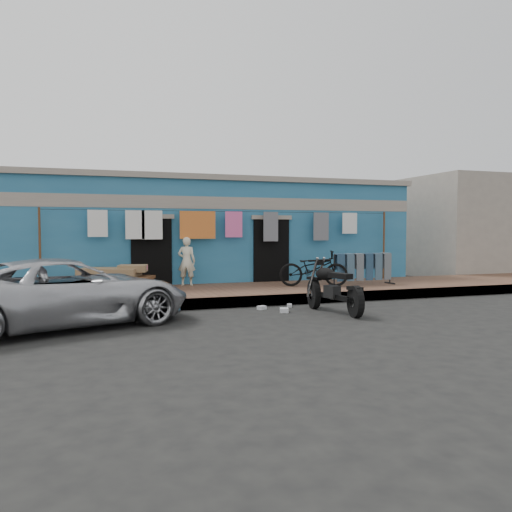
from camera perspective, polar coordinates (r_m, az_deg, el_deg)
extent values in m
plane|color=black|center=(10.28, 3.55, -6.97)|extent=(80.00, 80.00, 0.00)
cube|color=brown|center=(13.06, -1.39, -4.28)|extent=(28.00, 3.00, 0.25)
cube|color=gray|center=(11.69, 0.70, -5.13)|extent=(28.00, 0.10, 0.25)
cube|color=#24628B|center=(16.82, -5.39, 2.38)|extent=(12.00, 5.00, 3.20)
cube|color=#9E9384|center=(14.47, -3.22, 6.05)|extent=(12.00, 0.14, 0.35)
cube|color=#9E9384|center=(16.88, -5.41, 8.09)|extent=(12.20, 5.20, 0.16)
cube|color=black|center=(13.98, -11.85, -0.05)|extent=(1.10, 0.10, 2.10)
cube|color=black|center=(14.79, 1.75, 0.17)|extent=(1.10, 0.10, 2.10)
cube|color=#9E9384|center=(22.07, 23.71, 3.06)|extent=(6.00, 5.00, 3.80)
cylinder|color=brown|center=(13.70, -23.47, 0.75)|extent=(0.06, 0.06, 2.10)
cylinder|color=brown|center=(16.23, 14.40, 1.21)|extent=(0.06, 0.06, 2.10)
cylinder|color=black|center=(14.16, -2.88, 5.11)|extent=(10.00, 0.01, 0.01)
cube|color=silver|center=(13.64, -17.65, 3.57)|extent=(0.50, 0.02, 0.70)
cube|color=silver|center=(13.68, -13.66, 3.49)|extent=(0.50, 0.02, 0.77)
cube|color=silver|center=(13.73, -11.79, 3.49)|extent=(0.55, 0.02, 0.78)
cube|color=#CC4C26|center=(13.93, -6.68, 3.55)|extent=(1.00, 0.02, 0.77)
cube|color=#E35A9D|center=(14.18, -2.55, 3.63)|extent=(0.50, 0.02, 0.73)
cube|color=slate|center=(14.52, 1.70, 3.37)|extent=(0.45, 0.02, 0.85)
cube|color=slate|center=(15.15, 7.45, 3.36)|extent=(0.50, 0.02, 0.84)
cube|color=silver|center=(15.60, 10.66, 3.70)|extent=(0.50, 0.02, 0.63)
imported|color=#BCBDC2|center=(9.82, -20.84, -3.79)|extent=(5.06, 3.54, 1.30)
imported|color=beige|center=(13.82, -7.94, -0.60)|extent=(0.57, 0.48, 1.34)
imported|color=black|center=(13.58, 6.59, -0.97)|extent=(1.94, 1.27, 1.19)
cube|color=silver|center=(11.21, 0.66, -5.92)|extent=(0.22, 0.20, 0.08)
cube|color=silver|center=(11.57, 3.84, -5.67)|extent=(0.16, 0.18, 0.07)
cube|color=silver|center=(10.85, 3.24, -6.20)|extent=(0.25, 0.27, 0.09)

